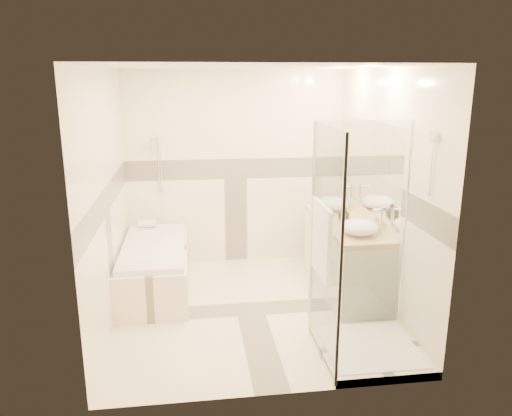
{
  "coord_description": "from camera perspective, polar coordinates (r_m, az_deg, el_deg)",
  "views": [
    {
      "loc": [
        -0.59,
        -4.85,
        2.41
      ],
      "look_at": [
        0.1,
        0.25,
        1.05
      ],
      "focal_mm": 35.0,
      "sensor_mm": 36.0,
      "label": 1
    }
  ],
  "objects": [
    {
      "name": "room",
      "position": [
        5.04,
        -0.14,
        1.59
      ],
      "size": [
        2.82,
        3.02,
        2.52
      ],
      "color": "#F2E1C0",
      "rests_on": "ground"
    },
    {
      "name": "amenity_bottle_b",
      "position": [
        5.67,
        9.98,
        -0.55
      ],
      "size": [
        0.16,
        0.16,
        0.16
      ],
      "primitive_type": "imported",
      "rotation": [
        0.0,
        0.0,
        -0.38
      ],
      "color": "black",
      "rests_on": "vanity"
    },
    {
      "name": "amenity_bottle_a",
      "position": [
        5.6,
        10.21,
        -0.8
      ],
      "size": [
        0.08,
        0.09,
        0.15
      ],
      "primitive_type": "imported",
      "rotation": [
        0.0,
        0.0,
        -0.24
      ],
      "color": "black",
      "rests_on": "vanity"
    },
    {
      "name": "shower_enclosure",
      "position": [
        4.55,
        11.46,
        -10.27
      ],
      "size": [
        0.96,
        0.93,
        2.04
      ],
      "color": "#F7E6C6",
      "rests_on": "ground"
    },
    {
      "name": "folded_towels",
      "position": [
        6.28,
        8.19,
        0.65
      ],
      "size": [
        0.2,
        0.27,
        0.08
      ],
      "primitive_type": "cube",
      "rotation": [
        0.0,
        0.0,
        0.21
      ],
      "color": "white",
      "rests_on": "vanity"
    },
    {
      "name": "vessel_sink_far",
      "position": [
        5.18,
        11.76,
        -2.14
      ],
      "size": [
        0.39,
        0.39,
        0.16
      ],
      "primitive_type": "ellipsoid",
      "color": "white",
      "rests_on": "vanity"
    },
    {
      "name": "vanity",
      "position": [
        5.78,
        10.1,
        -5.51
      ],
      "size": [
        0.58,
        1.62,
        0.85
      ],
      "color": "white",
      "rests_on": "ground"
    },
    {
      "name": "bathtub",
      "position": [
        5.9,
        -11.49,
        -6.37
      ],
      "size": [
        0.75,
        1.7,
        0.56
      ],
      "color": "#F7E6C6",
      "rests_on": "ground"
    },
    {
      "name": "faucet_near",
      "position": [
        6.13,
        10.68,
        1.45
      ],
      "size": [
        0.12,
        0.03,
        0.3
      ],
      "color": "silver",
      "rests_on": "vanity"
    },
    {
      "name": "faucet_far",
      "position": [
        5.23,
        14.04,
        -1.21
      ],
      "size": [
        0.11,
        0.03,
        0.27
      ],
      "color": "silver",
      "rests_on": "vanity"
    },
    {
      "name": "vessel_sink_near",
      "position": [
        6.08,
        8.71,
        0.56
      ],
      "size": [
        0.4,
        0.4,
        0.16
      ],
      "primitive_type": "ellipsoid",
      "color": "white",
      "rests_on": "vanity"
    },
    {
      "name": "rolled_towel",
      "position": [
        6.44,
        -12.32,
        -1.76
      ],
      "size": [
        0.22,
        0.1,
        0.1
      ],
      "primitive_type": "cylinder",
      "rotation": [
        0.0,
        1.57,
        0.0
      ],
      "color": "white",
      "rests_on": "bathtub"
    }
  ]
}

